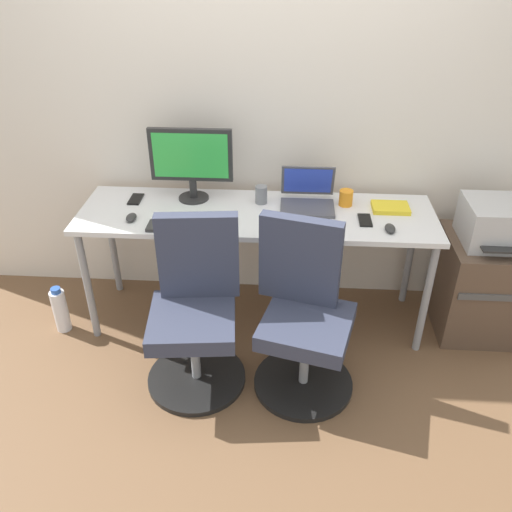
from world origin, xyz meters
The scene contains 19 objects.
ground_plane centered at (0.00, 0.00, 0.00)m, with size 5.28×5.28×0.00m, color brown.
back_wall centered at (0.00, 0.37, 1.30)m, with size 4.40×0.04×2.60m, color silver.
desk centered at (0.00, 0.00, 0.69)m, with size 2.04×0.59×0.76m.
office_chair_left centered at (-0.29, -0.52, 0.42)m, with size 0.54×0.54×0.94m.
office_chair_right centered at (0.28, -0.52, 0.42)m, with size 0.54×0.54×0.94m.
side_cabinet centered at (1.36, 0.01, 0.31)m, with size 0.49×0.52×0.61m.
printer centered at (1.36, 0.01, 0.73)m, with size 0.38×0.40×0.24m.
water_bottle_on_floor centered at (-1.19, -0.20, 0.15)m, with size 0.09×0.09×0.31m.
desktop_monitor centered at (-0.39, 0.15, 1.01)m, with size 0.48×0.18×0.43m.
open_laptop centered at (0.29, 0.11, 0.81)m, with size 0.31×0.29×0.22m.
keyboard_by_monitor centered at (-0.41, -0.21, 0.77)m, with size 0.34×0.12×0.02m, color #2D2D2D.
keyboard_by_laptop centered at (0.27, -0.21, 0.77)m, with size 0.34×0.12×0.02m, color #B7B7B7.
mouse_by_monitor centered at (0.73, -0.17, 0.77)m, with size 0.06×0.10×0.03m, color #2D2D2D.
mouse_by_laptop centered at (-0.69, -0.14, 0.77)m, with size 0.06×0.10×0.03m, color #2D2D2D.
coffee_mug centered at (0.51, 0.13, 0.80)m, with size 0.08×0.08×0.09m, color orange.
pen_cup centered at (0.02, 0.12, 0.81)m, with size 0.07×0.07×0.10m, color slate.
phone_near_monitor centered at (-0.73, 0.11, 0.76)m, with size 0.07×0.14×0.01m, color black.
phone_near_laptop centered at (0.61, -0.07, 0.76)m, with size 0.07×0.14×0.01m, color black.
notebook centered at (0.77, 0.08, 0.77)m, with size 0.21×0.15×0.03m, color yellow.
Camera 1 is at (0.17, -2.69, 2.15)m, focal length 37.14 mm.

